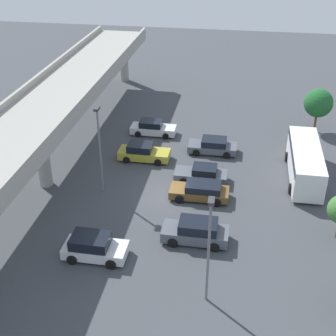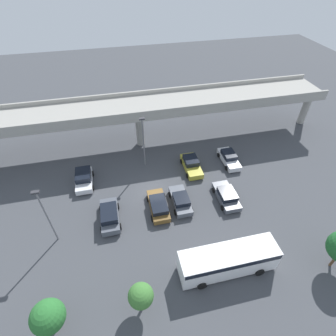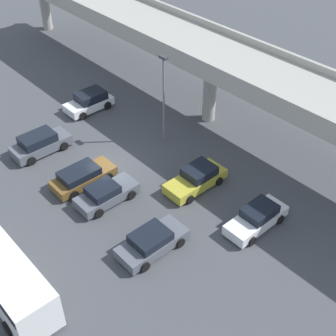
{
  "view_description": "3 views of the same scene",
  "coord_description": "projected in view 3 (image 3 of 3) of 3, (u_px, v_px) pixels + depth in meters",
  "views": [
    {
      "loc": [
        -31.87,
        -5.03,
        21.03
      ],
      "look_at": [
        0.74,
        0.46,
        2.19
      ],
      "focal_mm": 50.0,
      "sensor_mm": 36.0,
      "label": 1
    },
    {
      "loc": [
        -3.2,
        -21.62,
        23.86
      ],
      "look_at": [
        2.31,
        2.44,
        1.87
      ],
      "focal_mm": 28.0,
      "sensor_mm": 36.0,
      "label": 2
    },
    {
      "loc": [
        23.74,
        -15.09,
        22.36
      ],
      "look_at": [
        3.97,
        2.57,
        1.19
      ],
      "focal_mm": 50.0,
      "sensor_mm": 36.0,
      "label": 3
    }
  ],
  "objects": [
    {
      "name": "ground_plane",
      "position": [
        108.0,
        170.0,
        35.64
      ],
      "size": [
        117.12,
        117.12,
        0.0
      ],
      "primitive_type": "plane",
      "color": "#424449"
    },
    {
      "name": "highway_overpass",
      "position": [
        212.0,
        56.0,
        37.58
      ],
      "size": [
        55.79,
        6.14,
        7.16
      ],
      "color": "#9E9B93",
      "rests_on": "ground_plane"
    },
    {
      "name": "parked_car_0",
      "position": [
        89.0,
        101.0,
        42.07
      ],
      "size": [
        2.26,
        4.3,
        1.67
      ],
      "rotation": [
        0.0,
        0.0,
        -1.57
      ],
      "color": "silver",
      "rests_on": "ground_plane"
    },
    {
      "name": "parked_car_1",
      "position": [
        40.0,
        144.0,
        36.97
      ],
      "size": [
        2.19,
        4.7,
        1.67
      ],
      "rotation": [
        0.0,
        0.0,
        1.57
      ],
      "color": "#515660",
      "rests_on": "ground_plane"
    },
    {
      "name": "parked_car_2",
      "position": [
        82.0,
        176.0,
        33.95
      ],
      "size": [
        2.19,
        4.77,
        1.41
      ],
      "rotation": [
        0.0,
        0.0,
        1.57
      ],
      "color": "brown",
      "rests_on": "ground_plane"
    },
    {
      "name": "parked_car_3",
      "position": [
        106.0,
        194.0,
        32.49
      ],
      "size": [
        2.12,
        4.5,
        1.46
      ],
      "rotation": [
        0.0,
        0.0,
        1.57
      ],
      "color": "#515660",
      "rests_on": "ground_plane"
    },
    {
      "name": "parked_car_4",
      "position": [
        196.0,
        179.0,
        33.71
      ],
      "size": [
        2.2,
        4.76,
        1.58
      ],
      "rotation": [
        0.0,
        0.0,
        -1.57
      ],
      "color": "gold",
      "rests_on": "ground_plane"
    },
    {
      "name": "parked_car_5",
      "position": [
        152.0,
        242.0,
        29.01
      ],
      "size": [
        2.25,
        4.64,
        1.43
      ],
      "rotation": [
        0.0,
        0.0,
        1.57
      ],
      "color": "#515660",
      "rests_on": "ground_plane"
    },
    {
      "name": "parked_car_6",
      "position": [
        257.0,
        218.0,
        30.61
      ],
      "size": [
        2.04,
        4.65,
        1.52
      ],
      "rotation": [
        0.0,
        0.0,
        -1.57
      ],
      "color": "silver",
      "rests_on": "ground_plane"
    },
    {
      "name": "shuttle_bus",
      "position": [
        0.0,
        269.0,
        26.09
      ],
      "size": [
        9.12,
        2.77,
        2.81
      ],
      "rotation": [
        0.0,
        0.0,
        3.14
      ],
      "color": "white",
      "rests_on": "ground_plane"
    },
    {
      "name": "lamp_post_mid_lot",
      "position": [
        164.0,
        93.0,
        36.0
      ],
      "size": [
        0.7,
        0.35,
        7.47
      ],
      "color": "slate",
      "rests_on": "ground_plane"
    }
  ]
}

